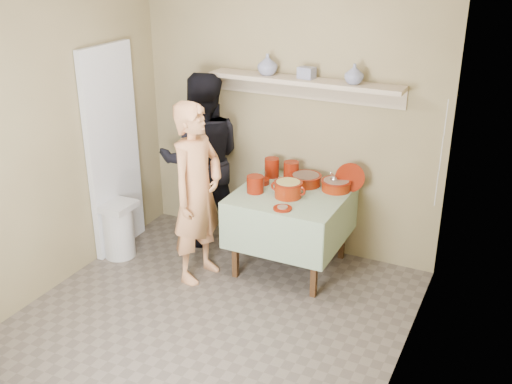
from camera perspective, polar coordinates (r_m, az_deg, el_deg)
The scene contains 22 objects.
ground at distance 4.86m, azimuth -5.60°, elevation -13.23°, with size 3.50×3.50×0.00m, color #60554B.
tile_panel at distance 5.87m, azimuth -13.45°, elevation 3.80°, with size 0.06×0.70×2.00m, color silver.
plate_stack_a at distance 5.71m, azimuth 1.51°, elevation 2.34°, with size 0.14×0.14×0.18m, color maroon.
plate_stack_b at distance 5.66m, azimuth 3.37°, elevation 2.05°, with size 0.14×0.14×0.17m, color maroon.
bowl_stack at distance 5.35m, azimuth -0.07°, elevation 0.74°, with size 0.15×0.15×0.15m, color maroon.
empty_bowl at distance 5.56m, azimuth 0.49°, elevation 1.02°, with size 0.15×0.15×0.05m, color maroon.
propped_lid at distance 5.45m, azimuth 8.93°, elevation 1.37°, with size 0.27×0.27×0.02m, color maroon.
vase_right at distance 5.24m, azimuth 9.34°, elevation 11.04°, with size 0.16×0.16×0.17m, color navy.
vase_left at distance 5.53m, azimuth 1.10°, elevation 12.05°, with size 0.18×0.18×0.19m, color navy.
ceramic_box at distance 5.41m, azimuth 4.84°, elevation 11.24°, with size 0.14×0.10×0.10m, color navy.
person_cook at distance 5.24m, azimuth -5.63°, elevation -0.12°, with size 0.60×0.39×1.64m, color tan.
person_helper at distance 5.89m, azimuth -5.13°, elevation 3.02°, with size 0.84×0.65×1.73m, color black.
room_shell at distance 4.13m, azimuth -6.45°, elevation 5.16°, with size 3.04×3.54×2.62m.
serving_table at distance 5.43m, azimuth 3.39°, elevation -1.21°, with size 0.97×0.97×0.76m.
cazuela_meat_a at distance 5.55m, azimuth 4.75°, elevation 1.26°, with size 0.30×0.30×0.10m.
cazuela_meat_b at distance 5.45m, azimuth 7.64°, elevation 0.73°, with size 0.28×0.28×0.10m.
ladle at distance 5.42m, azimuth 7.44°, elevation 1.22°, with size 0.08×0.26×0.19m.
cazuela_rice at distance 5.26m, azimuth 3.08°, elevation 0.39°, with size 0.33×0.25×0.14m.
front_plate at distance 5.04m, azimuth 2.55°, elevation -1.55°, with size 0.16×0.16×0.03m.
wall_shelf at distance 5.45m, azimuth 4.68°, elevation 10.29°, with size 1.80×0.25×0.21m.
trash_bin at distance 5.93m, azimuth -12.99°, elevation -3.46°, with size 0.32×0.32×0.56m.
electrical_cord at distance 5.10m, azimuth 17.22°, elevation 3.47°, with size 0.01×0.05×0.90m.
Camera 1 is at (2.12, -3.31, 2.86)m, focal length 42.00 mm.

